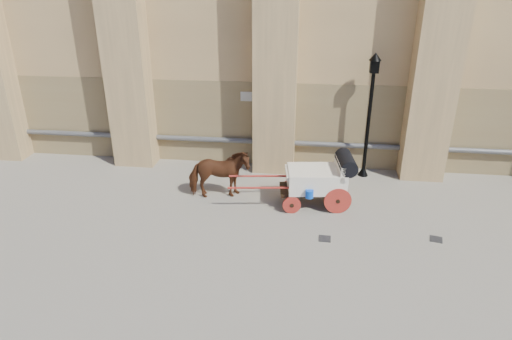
# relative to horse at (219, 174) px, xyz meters

# --- Properties ---
(ground) EXTENTS (90.00, 90.00, 0.00)m
(ground) POSITION_rel_horse_xyz_m (2.49, -1.24, -0.78)
(ground) COLOR gray
(ground) RESTS_ON ground
(horse) EXTENTS (2.00, 1.22, 1.57)m
(horse) POSITION_rel_horse_xyz_m (0.00, 0.00, 0.00)
(horse) COLOR #58301C
(horse) RESTS_ON ground
(carriage) EXTENTS (3.80, 1.46, 1.62)m
(carriage) POSITION_rel_horse_xyz_m (3.08, -0.08, 0.09)
(carriage) COLOR black
(carriage) RESTS_ON ground
(street_lamp) EXTENTS (0.39, 0.39, 4.16)m
(street_lamp) POSITION_rel_horse_xyz_m (4.60, 2.19, 1.44)
(street_lamp) COLOR black
(street_lamp) RESTS_ON ground
(drain_grate_near) EXTENTS (0.33, 0.33, 0.01)m
(drain_grate_near) POSITION_rel_horse_xyz_m (3.22, -2.00, -0.78)
(drain_grate_near) COLOR black
(drain_grate_near) RESTS_ON ground
(drain_grate_far) EXTENTS (0.38, 0.38, 0.01)m
(drain_grate_far) POSITION_rel_horse_xyz_m (6.15, -1.68, -0.78)
(drain_grate_far) COLOR black
(drain_grate_far) RESTS_ON ground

